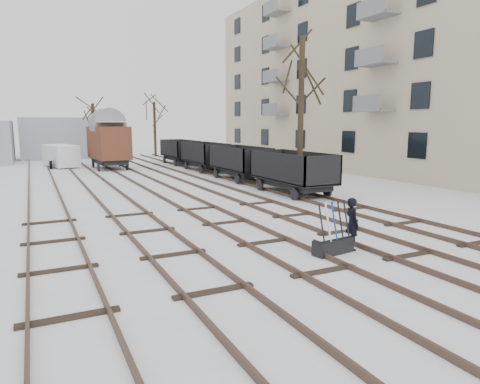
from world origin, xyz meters
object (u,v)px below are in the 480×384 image
at_px(worker, 352,224).
at_px(freight_wagon_a, 292,178).
at_px(ground_frame, 333,244).
at_px(panel_van, 61,156).
at_px(box_van_wagon, 109,142).

height_order(worker, freight_wagon_a, freight_wagon_a).
xyz_separation_m(ground_frame, freight_wagon_a, (4.80, 9.61, 0.57)).
bearing_deg(panel_van, box_van_wagon, -57.55).
bearing_deg(ground_frame, panel_van, 91.71).
xyz_separation_m(ground_frame, worker, (0.75, 0.10, 0.50)).
distance_m(box_van_wagon, panel_van, 5.03).
distance_m(worker, freight_wagon_a, 10.34).
height_order(ground_frame, freight_wagon_a, freight_wagon_a).
relative_size(ground_frame, box_van_wagon, 0.28).
relative_size(ground_frame, worker, 0.95).
xyz_separation_m(worker, panel_van, (-6.12, 30.55, 0.22)).
height_order(ground_frame, box_van_wagon, box_van_wagon).
bearing_deg(ground_frame, box_van_wagon, 85.61).
height_order(worker, box_van_wagon, box_van_wagon).
distance_m(ground_frame, panel_van, 31.13).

